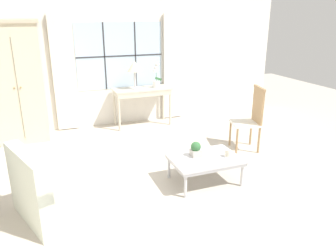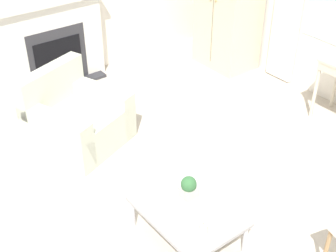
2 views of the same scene
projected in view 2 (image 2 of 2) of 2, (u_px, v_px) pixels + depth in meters
name	position (u px, v px, depth m)	size (l,w,h in m)	color
ground_plane	(161.00, 209.00, 4.48)	(14.00, 14.00, 0.00)	#BCB2A3
fireplace	(53.00, 39.00, 6.22)	(0.34, 1.47, 1.96)	#2D2D33
armchair_upholstered	(77.00, 121.00, 5.27)	(1.17, 1.19, 0.85)	beige
coffee_table	(188.00, 211.00, 4.00)	(0.94, 0.68, 0.37)	#BCBCC1
potted_plant_small	(189.00, 187.00, 4.03)	(0.14, 0.14, 0.21)	#BCB7AD
pillar_candle	(203.00, 229.00, 3.71)	(0.11, 0.11, 0.11)	silver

